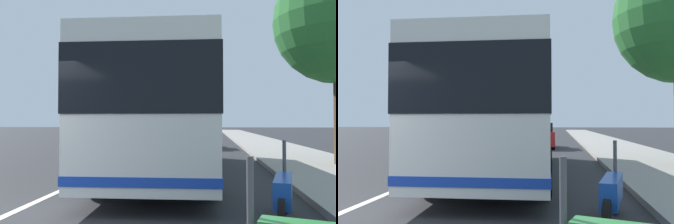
% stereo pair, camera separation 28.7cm
% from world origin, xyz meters
% --- Properties ---
extents(sidewalk_curb, '(110.00, 3.60, 0.14)m').
position_xyz_m(sidewalk_curb, '(10.00, -6.96, 0.07)').
color(sidewalk_curb, '#9E998E').
rests_on(sidewalk_curb, ground).
extents(lane_divider_line, '(110.00, 0.16, 0.01)m').
position_xyz_m(lane_divider_line, '(10.00, 0.00, 0.00)').
color(lane_divider_line, silver).
rests_on(lane_divider_line, ground).
extents(coach_bus, '(10.61, 2.94, 3.19)m').
position_xyz_m(coach_bus, '(6.29, -2.06, 1.84)').
color(coach_bus, silver).
rests_on(coach_bus, ground).
extents(motorcycle_angled, '(2.17, 0.57, 1.23)m').
position_xyz_m(motorcycle_angled, '(1.10, -4.41, 0.46)').
color(motorcycle_angled, black).
rests_on(motorcycle_angled, ground).
extents(car_far_distant, '(4.03, 2.07, 1.51)m').
position_xyz_m(car_far_distant, '(17.31, -2.44, 0.72)').
color(car_far_distant, red).
rests_on(car_far_distant, ground).
extents(car_ahead_same_lane, '(4.51, 2.09, 1.52)m').
position_xyz_m(car_ahead_same_lane, '(44.15, 1.59, 0.72)').
color(car_ahead_same_lane, '#2D7238').
rests_on(car_ahead_same_lane, ground).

